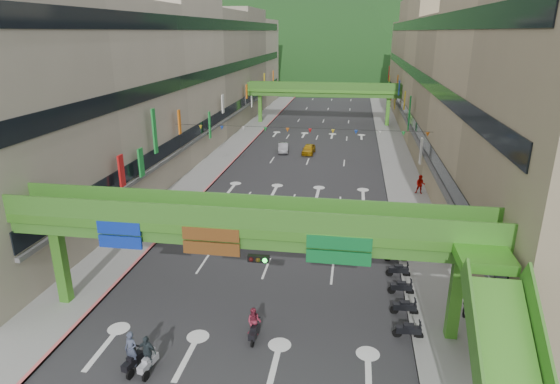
# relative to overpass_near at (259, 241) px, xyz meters

# --- Properties ---
(road_slab) EXTENTS (18.00, 140.00, 0.02)m
(road_slab) POSITION_rel_overpass_near_xyz_m (-0.93, 44.62, -5.20)
(road_slab) COLOR #28282B
(road_slab) RESTS_ON ground
(sidewalk_left) EXTENTS (4.00, 140.00, 0.15)m
(sidewalk_left) POSITION_rel_overpass_near_xyz_m (-11.93, 44.62, -5.13)
(sidewalk_left) COLOR gray
(sidewalk_left) RESTS_ON ground
(sidewalk_right) EXTENTS (4.00, 140.00, 0.15)m
(sidewalk_right) POSITION_rel_overpass_near_xyz_m (10.07, 44.62, -5.13)
(sidewalk_right) COLOR gray
(sidewalk_right) RESTS_ON ground
(curb_left) EXTENTS (0.20, 140.00, 0.18)m
(curb_left) POSITION_rel_overpass_near_xyz_m (-10.03, 44.62, -5.12)
(curb_left) COLOR #CC5959
(curb_left) RESTS_ON ground
(curb_right) EXTENTS (0.20, 140.00, 0.18)m
(curb_right) POSITION_rel_overpass_near_xyz_m (8.17, 44.62, -5.12)
(curb_right) COLOR gray
(curb_right) RESTS_ON ground
(building_row_left) EXTENTS (12.80, 95.00, 19.00)m
(building_row_left) POSITION_rel_overpass_near_xyz_m (-19.86, 44.62, 4.25)
(building_row_left) COLOR #9E937F
(building_row_left) RESTS_ON ground
(building_row_right) EXTENTS (12.80, 95.00, 19.00)m
(building_row_right) POSITION_rel_overpass_near_xyz_m (18.00, 44.62, 4.25)
(building_row_right) COLOR gray
(building_row_right) RESTS_ON ground
(overpass_near) EXTENTS (28.00, 12.27, 7.10)m
(overpass_near) POSITION_rel_overpass_near_xyz_m (0.00, 0.00, 0.00)
(overpass_near) COLOR #4C9E2D
(overpass_near) RESTS_ON ground
(overpass_far) EXTENTS (28.00, 2.20, 7.10)m
(overpass_far) POSITION_rel_overpass_near_xyz_m (-0.93, 59.62, 0.20)
(overpass_far) COLOR #4C9E2D
(overpass_far) RESTS_ON ground
(hill_left) EXTENTS (168.00, 140.00, 112.00)m
(hill_left) POSITION_rel_overpass_near_xyz_m (-15.93, 154.62, -5.21)
(hill_left) COLOR #1C4419
(hill_left) RESTS_ON ground
(hill_right) EXTENTS (208.00, 176.00, 128.00)m
(hill_right) POSITION_rel_overpass_near_xyz_m (24.07, 174.62, -5.21)
(hill_right) COLOR #1C4419
(hill_right) RESTS_ON ground
(bunting_string) EXTENTS (26.00, 0.36, 0.47)m
(bunting_string) POSITION_rel_overpass_near_xyz_m (-0.93, 24.62, 0.75)
(bunting_string) COLOR black
(bunting_string) RESTS_ON ground
(scooter_rider_near) EXTENTS (0.74, 1.59, 2.13)m
(scooter_rider_near) POSITION_rel_overpass_near_xyz_m (-5.33, -4.38, -4.20)
(scooter_rider_near) COLOR black
(scooter_rider_near) RESTS_ON ground
(scooter_rider_mid) EXTENTS (0.77, 1.60, 1.89)m
(scooter_rider_mid) POSITION_rel_overpass_near_xyz_m (-0.11, -1.16, -4.24)
(scooter_rider_mid) COLOR black
(scooter_rider_mid) RESTS_ON ground
(scooter_rider_left) EXTENTS (1.04, 1.59, 2.03)m
(scooter_rider_left) POSITION_rel_overpass_near_xyz_m (-4.55, -4.38, -4.19)
(scooter_rider_left) COLOR #9998A1
(scooter_rider_left) RESTS_ON ground
(scooter_rider_far) EXTENTS (0.98, 1.59, 2.16)m
(scooter_rider_far) POSITION_rel_overpass_near_xyz_m (-5.61, 15.24, -4.10)
(scooter_rider_far) COLOR maroon
(scooter_rider_far) RESTS_ON ground
(parked_scooter_row) EXTENTS (1.60, 9.35, 1.08)m
(parked_scooter_row) POSITION_rel_overpass_near_xyz_m (7.87, 4.62, -4.68)
(parked_scooter_row) COLOR black
(parked_scooter_row) RESTS_ON ground
(car_silver) EXTENTS (1.80, 3.85, 1.22)m
(car_silver) POSITION_rel_overpass_near_xyz_m (-4.66, 38.84, -4.60)
(car_silver) COLOR gray
(car_silver) RESTS_ON ground
(car_yellow) EXTENTS (1.72, 3.81, 1.27)m
(car_yellow) POSITION_rel_overpass_near_xyz_m (-1.22, 38.51, -4.57)
(car_yellow) COLOR #B9880F
(car_yellow) RESTS_ON ground
(pedestrian_red) EXTENTS (1.03, 0.87, 1.89)m
(pedestrian_red) POSITION_rel_overpass_near_xyz_m (11.27, 23.90, -4.26)
(pedestrian_red) COLOR #AB0903
(pedestrian_red) RESTS_ON ground
(pedestrian_dark) EXTENTS (1.11, 0.50, 1.86)m
(pedestrian_dark) POSITION_rel_overpass_near_xyz_m (11.27, 2.62, -4.28)
(pedestrian_dark) COLOR #26232B
(pedestrian_dark) RESTS_ON ground
(pedestrian_blue) EXTENTS (0.84, 0.62, 1.62)m
(pedestrian_blue) POSITION_rel_overpass_near_xyz_m (10.95, 9.62, -4.39)
(pedestrian_blue) COLOR #384262
(pedestrian_blue) RESTS_ON ground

